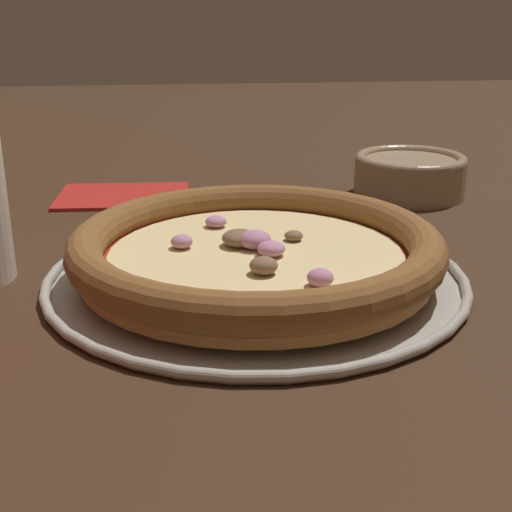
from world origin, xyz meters
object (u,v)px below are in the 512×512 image
object	(u,v)px
bowl_far	(410,173)
napkin	(123,194)
fork	(189,195)
pizza_tray	(256,276)
pizza	(256,250)

from	to	relation	value
bowl_far	napkin	xyz separation A→B (m)	(-0.35, 0.03, -0.02)
fork	napkin	bearing A→B (deg)	-25.72
pizza_tray	pizza	world-z (taller)	pizza
fork	bowl_far	bearing A→B (deg)	153.42
bowl_far	napkin	bearing A→B (deg)	175.53
bowl_far	fork	size ratio (longest dim) A/B	0.78
bowl_far	fork	xyz separation A→B (m)	(-0.27, 0.02, -0.03)
napkin	fork	bearing A→B (deg)	-3.81
bowl_far	fork	distance (m)	0.27
pizza	fork	size ratio (longest dim) A/B	1.84
napkin	pizza_tray	bearing A→B (deg)	-65.88
pizza	bowl_far	xyz separation A→B (m)	(0.22, 0.26, -0.00)
bowl_far	pizza	bearing A→B (deg)	-129.76
pizza	bowl_far	distance (m)	0.34
pizza	napkin	size ratio (longest dim) A/B	1.96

